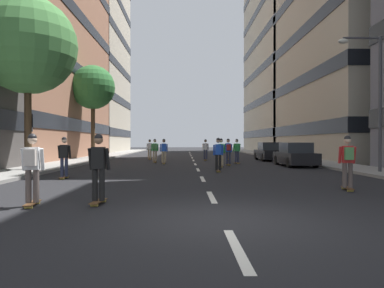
# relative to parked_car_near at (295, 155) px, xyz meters

# --- Properties ---
(ground_plane) EXTENTS (141.33, 141.33, 0.00)m
(ground_plane) POSITION_rel_parked_car_near_xyz_m (-6.33, 7.77, -0.70)
(ground_plane) COLOR black
(sidewalk_left) EXTENTS (2.74, 64.77, 0.14)m
(sidewalk_left) POSITION_rel_parked_car_near_xyz_m (-15.24, 10.71, -0.63)
(sidewalk_left) COLOR gray
(sidewalk_left) RESTS_ON ground_plane
(sidewalk_right) EXTENTS (2.74, 64.77, 0.14)m
(sidewalk_right) POSITION_rel_parked_car_near_xyz_m (2.57, 10.71, -0.63)
(sidewalk_right) COLOR gray
(sidewalk_right) RESTS_ON ground_plane
(lane_markings) EXTENTS (0.16, 52.20, 0.01)m
(lane_markings) POSITION_rel_parked_car_near_xyz_m (-6.33, 7.21, -0.70)
(lane_markings) COLOR silver
(lane_markings) RESTS_ON ground_plane
(building_left_far) EXTENTS (14.59, 18.55, 33.67)m
(building_left_far) POSITION_rel_parked_car_near_xyz_m (-23.84, 32.22, 16.23)
(building_left_far) COLOR #BCB29E
(building_left_far) RESTS_ON ground_plane
(building_right_far) EXTENTS (14.59, 23.47, 27.75)m
(building_right_far) POSITION_rel_parked_car_near_xyz_m (11.17, 32.22, 13.26)
(building_right_far) COLOR #BCB29E
(building_right_far) RESTS_ON ground_plane
(parked_car_near) EXTENTS (1.82, 4.40, 1.52)m
(parked_car_near) POSITION_rel_parked_car_near_xyz_m (0.00, 0.00, 0.00)
(parked_car_near) COLOR black
(parked_car_near) RESTS_ON ground_plane
(parked_car_mid) EXTENTS (1.82, 4.40, 1.52)m
(parked_car_mid) POSITION_rel_parked_car_near_xyz_m (0.00, 6.99, 0.00)
(parked_car_mid) COLOR black
(parked_car_mid) RESTS_ON ground_plane
(street_tree_near) EXTENTS (5.04, 5.04, 8.96)m
(street_tree_near) POSITION_rel_parked_car_near_xyz_m (-15.24, -4.04, 5.86)
(street_tree_near) COLOR #4C3823
(street_tree_near) RESTS_ON sidewalk_left
(street_tree_mid) EXTENTS (3.89, 3.89, 8.23)m
(street_tree_mid) POSITION_rel_parked_car_near_xyz_m (-15.24, 9.48, 5.68)
(street_tree_mid) COLOR #4C3823
(street_tree_mid) RESTS_ON sidewalk_left
(streetlamp_right) EXTENTS (2.13, 0.30, 6.50)m
(streetlamp_right) POSITION_rel_parked_car_near_xyz_m (1.93, -5.86, 3.44)
(streetlamp_right) COLOR #3F3F44
(streetlamp_right) RESTS_ON sidewalk_right
(skater_0) EXTENTS (0.56, 0.92, 1.78)m
(skater_0) POSITION_rel_parked_car_near_xyz_m (-3.32, 2.90, 0.29)
(skater_0) COLOR brown
(skater_0) RESTS_ON ground_plane
(skater_1) EXTENTS (0.56, 0.92, 1.78)m
(skater_1) POSITION_rel_parked_car_near_xyz_m (-10.12, 8.74, 0.29)
(skater_1) COLOR brown
(skater_1) RESTS_ON ground_plane
(skater_2) EXTENTS (0.55, 0.92, 1.78)m
(skater_2) POSITION_rel_parked_car_near_xyz_m (-10.82, -14.20, 0.32)
(skater_2) COLOR brown
(skater_2) RESTS_ON ground_plane
(skater_3) EXTENTS (0.54, 0.91, 1.78)m
(skater_3) POSITION_rel_parked_car_near_xyz_m (-12.20, -7.60, 0.29)
(skater_3) COLOR brown
(skater_3) RESTS_ON ground_plane
(skater_4) EXTENTS (0.55, 0.91, 1.78)m
(skater_4) POSITION_rel_parked_car_near_xyz_m (-4.18, 0.95, 0.32)
(skater_4) COLOR brown
(skater_4) RESTS_ON ground_plane
(skater_5) EXTENTS (0.54, 0.91, 1.78)m
(skater_5) POSITION_rel_parked_car_near_xyz_m (-4.83, -0.67, 0.32)
(skater_5) COLOR brown
(skater_5) RESTS_ON ground_plane
(skater_6) EXTENTS (0.56, 0.92, 1.78)m
(skater_6) POSITION_rel_parked_car_near_xyz_m (-1.84, -11.52, 0.32)
(skater_6) COLOR brown
(skater_6) RESTS_ON ground_plane
(skater_7) EXTENTS (0.55, 0.91, 1.78)m
(skater_7) POSITION_rel_parked_car_near_xyz_m (-3.26, 8.70, 0.29)
(skater_7) COLOR brown
(skater_7) RESTS_ON ground_plane
(skater_8) EXTENTS (0.55, 0.91, 1.78)m
(skater_8) POSITION_rel_parked_car_near_xyz_m (-9.27, -13.94, 0.29)
(skater_8) COLOR brown
(skater_8) RESTS_ON ground_plane
(skater_9) EXTENTS (0.56, 0.92, 1.78)m
(skater_9) POSITION_rel_parked_car_near_xyz_m (-5.32, 7.27, 0.29)
(skater_9) COLOR brown
(skater_9) RESTS_ON ground_plane
(skater_10) EXTENTS (0.54, 0.91, 1.78)m
(skater_10) POSITION_rel_parked_car_near_xyz_m (-5.33, -4.19, 0.29)
(skater_10) COLOR brown
(skater_10) RESTS_ON ground_plane
(skater_11) EXTENTS (0.54, 0.91, 1.78)m
(skater_11) POSITION_rel_parked_car_near_xyz_m (-8.55, 2.64, 0.29)
(skater_11) COLOR brown
(skater_11) RESTS_ON ground_plane
(skater_12) EXTENTS (0.56, 0.92, 1.78)m
(skater_12) POSITION_rel_parked_car_near_xyz_m (-9.31, 4.26, 0.32)
(skater_12) COLOR brown
(skater_12) RESTS_ON ground_plane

